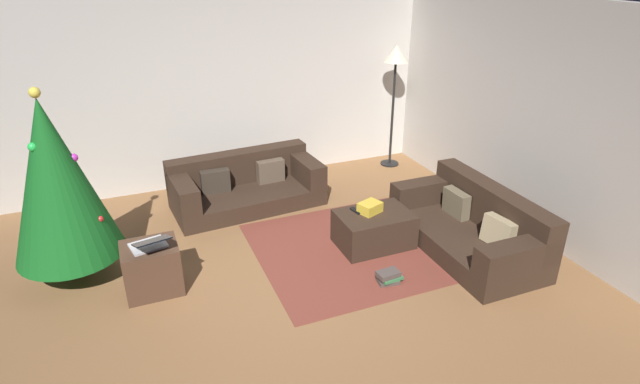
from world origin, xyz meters
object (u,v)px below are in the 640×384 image
Objects in this scene: couch_left at (245,185)px; corner_lamp at (396,64)px; laptop at (150,244)px; book_stack at (389,277)px; couch_right at (473,226)px; tv_remote at (356,211)px; side_table at (152,268)px; ottoman at (374,229)px; gift_box at (370,208)px; christmas_tree at (56,180)px.

corner_lamp is at bearing -173.28° from couch_left.
book_stack is (2.16, -0.70, -0.48)m from laptop.
tv_remote is at bearing 63.07° from couch_right.
couch_right reaches higher than couch_left.
couch_left is 2.02m from side_table.
ottoman is at bearing 74.01° from book_stack.
gift_box is 0.12× the size of christmas_tree.
book_stack is (0.85, -2.29, -0.19)m from couch_left.
couch_right is 1.15m from gift_box.
laptop is 0.25× the size of corner_lamp.
laptop is (-2.36, -0.01, 0.35)m from ottoman.
gift_box is 2.69m from corner_lamp.
corner_lamp is (2.43, 0.48, 1.30)m from couch_left.
couch_left is 2.08m from laptop.
couch_left is 7.57× the size of book_stack.
laptop reaches higher than tv_remote.
ottoman is 3.40× the size of gift_box.
tv_remote reaches higher than ottoman.
couch_right is 2.86m from corner_lamp.
couch_right is 3.95× the size of laptop.
book_stack is at bearing -24.81° from christmas_tree.
couch_right reaches higher than laptop.
christmas_tree reaches higher than gift_box.
tv_remote is 0.09× the size of corner_lamp.
side_table is at bearing -151.80° from corner_lamp.
tv_remote is at bearing 1.80° from side_table.
ottoman is 0.26m from gift_box.
laptop is (0.01, -0.06, 0.30)m from side_table.
gift_box is at bearing 77.44° from book_stack.
christmas_tree is at bearing 20.99° from couch_left.
laptop is (-2.19, -0.13, 0.15)m from tv_remote.
tv_remote is at bearing 3.38° from laptop.
christmas_tree is (-2.02, -0.96, 0.80)m from couch_left.
laptop reaches higher than ottoman.
gift_box is 0.52× the size of laptop.
laptop reaches higher than couch_left.
couch_left is 1.07× the size of corner_lamp.
tv_remote is 0.08× the size of christmas_tree.
christmas_tree is (-3.04, 0.56, 0.61)m from gift_box.
laptop is at bearing -78.00° from side_table.
ottoman is at bearing 64.62° from couch_right.
couch_right is at bearing -27.14° from gift_box.
ottoman is 5.07× the size of tv_remote.
couch_right is 4.27m from christmas_tree.
side_table is at bearing 160.57° from book_stack.
corner_lamp is at bearing 28.20° from side_table.
gift_box is at bearing -10.50° from christmas_tree.
couch_right is at bearing -98.89° from corner_lamp.
side_table reaches higher than ottoman.
side_table is (-1.32, -1.53, -0.01)m from couch_left.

